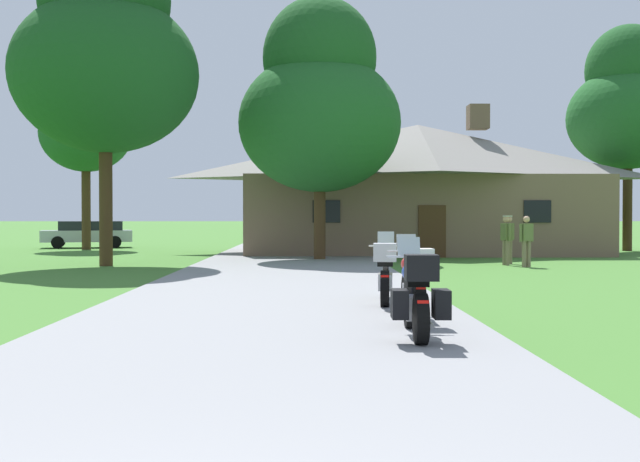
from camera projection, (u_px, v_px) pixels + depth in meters
ground_plane at (286, 274)px, 22.49m from camera, size 500.00×500.00×0.00m
asphalt_driveway at (284, 279)px, 20.49m from camera, size 6.40×80.00×0.06m
motorcycle_blue_nearest_to_camera at (417, 297)px, 10.27m from camera, size 0.73×2.08×1.30m
motorcycle_red_second_in_row at (414, 283)px, 12.22m from camera, size 0.66×2.08×1.30m
motorcycle_yellow_farthest_in_row at (385, 273)px, 14.49m from camera, size 0.71×2.08×1.30m
stone_lodge at (418, 187)px, 35.69m from camera, size 16.03×8.69×6.69m
bystander_olive_shirt_near_lodge at (509, 237)px, 27.42m from camera, size 0.29×0.54×1.69m
bystander_olive_shirt_beside_signpost at (506, 237)px, 26.70m from camera, size 0.31×0.53×1.69m
bystander_olive_shirt_by_tree at (526, 239)px, 25.65m from camera, size 0.51×0.35×1.67m
tree_right_of_lodge at (628, 104)px, 37.69m from camera, size 5.73×5.73×10.79m
tree_by_lodge_front at (320, 104)px, 29.40m from camera, size 6.05×6.05×9.81m
tree_left_near at (105, 52)px, 26.24m from camera, size 6.19×6.19×11.20m
tree_left_far at (86, 123)px, 39.16m from camera, size 4.51×4.51×9.28m
parked_silver_suv_far_left at (88, 233)px, 41.64m from camera, size 4.92×2.94×1.40m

